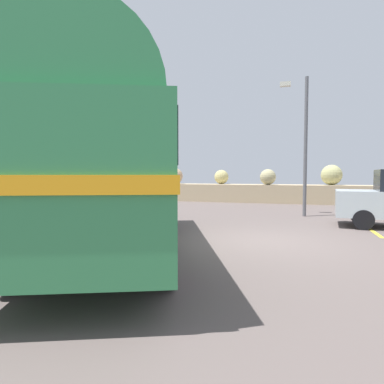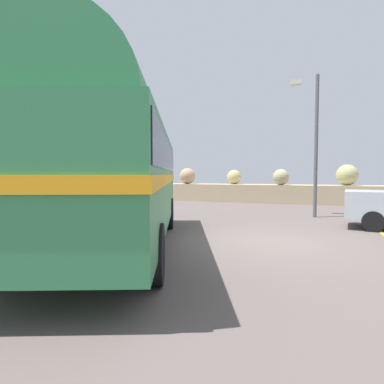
# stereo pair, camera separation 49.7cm
# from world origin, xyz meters

# --- Properties ---
(ground) EXTENTS (32.00, 26.00, 0.02)m
(ground) POSITION_xyz_m (0.00, 0.00, 0.01)
(ground) COLOR #5E524E
(breakwater) EXTENTS (31.36, 2.18, 2.48)m
(breakwater) POSITION_xyz_m (0.04, 11.79, 0.71)
(breakwater) COLOR tan
(breakwater) RESTS_ON ground
(vintage_coach) EXTENTS (5.46, 8.85, 3.70)m
(vintage_coach) POSITION_xyz_m (-3.10, -1.81, 2.05)
(vintage_coach) COLOR black
(vintage_coach) RESTS_ON ground
(lamp_post) EXTENTS (1.12, 0.71, 5.62)m
(lamp_post) POSITION_xyz_m (1.16, 5.59, 3.21)
(lamp_post) COLOR #5B5B60
(lamp_post) RESTS_ON ground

